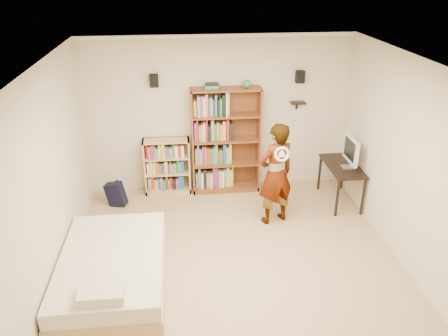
{
  "coord_description": "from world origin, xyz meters",
  "views": [
    {
      "loc": [
        -0.68,
        -4.6,
        3.74
      ],
      "look_at": [
        -0.12,
        0.6,
        1.25
      ],
      "focal_mm": 35.0,
      "sensor_mm": 36.0,
      "label": 1
    }
  ],
  "objects_px": {
    "low_bookshelf": "(167,166)",
    "person": "(276,174)",
    "daybed": "(113,267)",
    "computer_desk": "(340,183)",
    "tall_bookshelf": "(226,141)"
  },
  "relations": [
    {
      "from": "daybed",
      "to": "person",
      "type": "xyz_separation_m",
      "value": [
        2.33,
        1.29,
        0.53
      ]
    },
    {
      "from": "tall_bookshelf",
      "to": "low_bookshelf",
      "type": "distance_m",
      "value": 1.11
    },
    {
      "from": "tall_bookshelf",
      "to": "computer_desk",
      "type": "xyz_separation_m",
      "value": [
        1.88,
        -0.64,
        -0.59
      ]
    },
    {
      "from": "person",
      "to": "daybed",
      "type": "bearing_deg",
      "value": 8.35
    },
    {
      "from": "daybed",
      "to": "low_bookshelf",
      "type": "bearing_deg",
      "value": 74.72
    },
    {
      "from": "tall_bookshelf",
      "to": "computer_desk",
      "type": "relative_size",
      "value": 1.86
    },
    {
      "from": "tall_bookshelf",
      "to": "person",
      "type": "xyz_separation_m",
      "value": [
        0.63,
        -1.13,
        -0.11
      ]
    },
    {
      "from": "tall_bookshelf",
      "to": "low_bookshelf",
      "type": "relative_size",
      "value": 1.87
    },
    {
      "from": "tall_bookshelf",
      "to": "person",
      "type": "relative_size",
      "value": 1.14
    },
    {
      "from": "low_bookshelf",
      "to": "daybed",
      "type": "distance_m",
      "value": 2.54
    },
    {
      "from": "computer_desk",
      "to": "daybed",
      "type": "bearing_deg",
      "value": -153.49
    },
    {
      "from": "computer_desk",
      "to": "daybed",
      "type": "height_order",
      "value": "computer_desk"
    },
    {
      "from": "low_bookshelf",
      "to": "person",
      "type": "relative_size",
      "value": 0.61
    },
    {
      "from": "computer_desk",
      "to": "person",
      "type": "relative_size",
      "value": 0.61
    },
    {
      "from": "low_bookshelf",
      "to": "computer_desk",
      "type": "distance_m",
      "value": 2.98
    }
  ]
}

